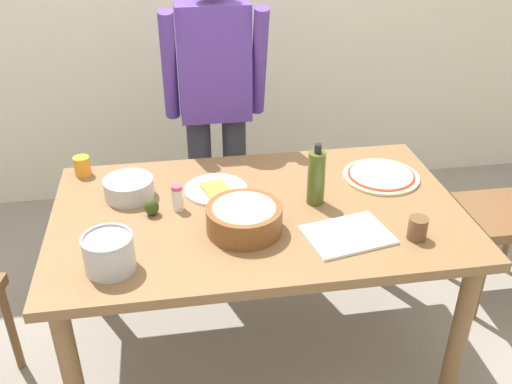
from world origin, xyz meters
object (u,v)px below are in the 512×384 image
object	(u,v)px
mixing_bowl_steel	(129,188)
cutting_board_white	(348,235)
pizza_raw_on_board	(381,176)
popcorn_bowl	(244,216)
olive_oil_bottle	(316,177)
cup_small_brown	(418,228)
steel_pot	(109,252)
person_cook	(215,99)
plate_with_slice	(216,189)
cup_orange	(82,166)
dining_table	(258,229)
salt_shaker	(178,198)
avocado	(152,207)

from	to	relation	value
mixing_bowl_steel	cutting_board_white	size ratio (longest dim) A/B	0.67
pizza_raw_on_board	popcorn_bowl	distance (m)	0.71
olive_oil_bottle	cup_small_brown	world-z (taller)	olive_oil_bottle
steel_pot	cup_small_brown	world-z (taller)	steel_pot
person_cook	mixing_bowl_steel	size ratio (longest dim) A/B	8.10
plate_with_slice	cutting_board_white	distance (m)	0.60
plate_with_slice	cup_orange	distance (m)	0.60
plate_with_slice	cup_orange	bearing A→B (deg)	157.17
person_cook	popcorn_bowl	bearing A→B (deg)	-89.03
plate_with_slice	cup_small_brown	xyz separation A→B (m)	(0.68, -0.45, 0.03)
cutting_board_white	steel_pot	bearing A→B (deg)	-176.08
plate_with_slice	steel_pot	bearing A→B (deg)	-130.75
cup_small_brown	olive_oil_bottle	bearing A→B (deg)	134.66
olive_oil_bottle	cutting_board_white	xyz separation A→B (m)	(0.06, -0.25, -0.11)
dining_table	steel_pot	xyz separation A→B (m)	(-0.55, -0.29, 0.16)
olive_oil_bottle	cup_orange	size ratio (longest dim) A/B	3.01
olive_oil_bottle	cup_small_brown	bearing A→B (deg)	-45.34
olive_oil_bottle	dining_table	bearing A→B (deg)	-175.67
pizza_raw_on_board	cup_small_brown	distance (m)	0.46
popcorn_bowl	olive_oil_bottle	world-z (taller)	olive_oil_bottle
steel_pot	popcorn_bowl	bearing A→B (deg)	18.28
dining_table	person_cook	world-z (taller)	person_cook
olive_oil_bottle	cup_orange	distance (m)	1.02
popcorn_bowl	person_cook	bearing A→B (deg)	90.97
pizza_raw_on_board	cup_orange	world-z (taller)	cup_orange
steel_pot	plate_with_slice	bearing A→B (deg)	49.25
person_cook	salt_shaker	xyz separation A→B (m)	(-0.22, -0.71, -0.13)
popcorn_bowl	steel_pot	world-z (taller)	steel_pot
person_cook	cup_small_brown	bearing A→B (deg)	-59.13
salt_shaker	plate_with_slice	bearing A→B (deg)	36.39
plate_with_slice	salt_shaker	bearing A→B (deg)	-143.61
dining_table	avocado	bearing A→B (deg)	176.19
dining_table	cup_small_brown	size ratio (longest dim) A/B	18.82
popcorn_bowl	mixing_bowl_steel	bearing A→B (deg)	143.42
person_cook	olive_oil_bottle	world-z (taller)	person_cook
person_cook	steel_pot	bearing A→B (deg)	-113.59
steel_pot	salt_shaker	size ratio (longest dim) A/B	1.64
cutting_board_white	popcorn_bowl	bearing A→B (deg)	164.88
popcorn_bowl	cutting_board_white	size ratio (longest dim) A/B	0.93
pizza_raw_on_board	dining_table	bearing A→B (deg)	-163.22
person_cook	olive_oil_bottle	distance (m)	0.81
person_cook	avocado	bearing A→B (deg)	-113.77
cup_small_brown	dining_table	bearing A→B (deg)	151.84
person_cook	mixing_bowl_steel	distance (m)	0.72
mixing_bowl_steel	avocado	xyz separation A→B (m)	(0.09, -0.15, -0.01)
dining_table	mixing_bowl_steel	size ratio (longest dim) A/B	8.00
olive_oil_bottle	popcorn_bowl	bearing A→B (deg)	-153.33
pizza_raw_on_board	salt_shaker	bearing A→B (deg)	-172.19
steel_pot	avocado	size ratio (longest dim) A/B	2.48
olive_oil_bottle	cup_small_brown	xyz separation A→B (m)	(0.30, -0.30, -0.07)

